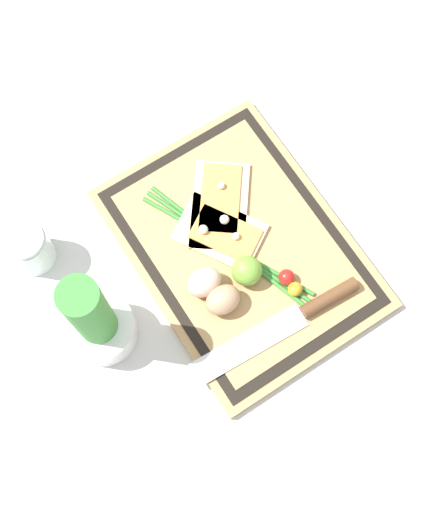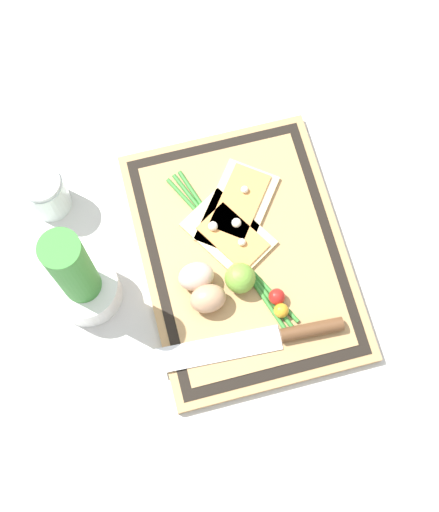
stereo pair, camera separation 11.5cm
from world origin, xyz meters
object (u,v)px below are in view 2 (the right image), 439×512
pizza_slice_far (229,234)px  cherry_tomato_red (277,297)px  pizza_slice_near (238,207)px  egg_pink (196,276)px  knife (281,336)px  herb_pot (80,281)px  egg_brown (208,299)px  lime (240,278)px  cherry_tomato_yellow (281,311)px  sauce_jar (46,194)px

pizza_slice_far → cherry_tomato_red: cherry_tomato_red is taller
pizza_slice_near → egg_pink: 0.14m
knife → herb_pot: 0.32m
knife → pizza_slice_far: bearing=11.0°
pizza_slice_near → egg_brown: (-0.15, 0.09, 0.02)m
cherry_tomato_red → herb_pot: bearing=73.4°
pizza_slice_far → lime: 0.09m
cherry_tomato_yellow → egg_brown: bearing=67.3°
pizza_slice_far → cherry_tomato_red: 0.13m
knife → sauce_jar: 0.45m
pizza_slice_near → pizza_slice_far: 0.05m
knife → lime: 0.11m
cherry_tomato_yellow → lime: bearing=38.0°
knife → egg_pink: 0.16m
cherry_tomato_red → herb_pot: herb_pot is taller
pizza_slice_near → lime: (-0.13, 0.03, 0.02)m
egg_brown → cherry_tomato_yellow: size_ratio=2.41×
herb_pot → cherry_tomato_yellow: bearing=-110.6°
lime → sauce_jar: bearing=50.9°
pizza_slice_near → pizza_slice_far: same height
egg_pink → herb_pot: (0.02, 0.18, 0.04)m
egg_brown → sauce_jar: bearing=41.7°
pizza_slice_far → cherry_tomato_yellow: (-0.15, -0.05, 0.01)m
egg_brown → sauce_jar: 0.32m
pizza_slice_far → egg_brown: (-0.10, 0.06, 0.02)m
egg_pink → pizza_slice_far: bearing=-48.9°
pizza_slice_far → knife: pizza_slice_far is taller
egg_brown → cherry_tomato_red: bearing=-101.6°
pizza_slice_near → lime: size_ratio=3.68×
pizza_slice_near → herb_pot: herb_pot is taller
egg_brown → herb_pot: size_ratio=0.24×
egg_pink → sauce_jar: 0.29m
pizza_slice_far → cherry_tomato_red: (-0.12, -0.05, 0.01)m
egg_pink → herb_pot: size_ratio=0.24×
egg_brown → lime: size_ratio=1.17×
lime → cherry_tomato_red: size_ratio=1.85×
lime → cherry_tomato_red: bearing=-129.8°
cherry_tomato_yellow → pizza_slice_far: bearing=17.5°
egg_pink → sauce_jar: (0.20, 0.21, -0.00)m
pizza_slice_far → egg_pink: egg_pink is taller
knife → egg_brown: 0.13m
cherry_tomato_yellow → herb_pot: bearing=69.4°
pizza_slice_near → egg_brown: 0.17m
pizza_slice_far → egg_pink: bearing=131.1°
sauce_jar → herb_pot: bearing=-170.0°
cherry_tomato_red → cherry_tomato_yellow: size_ratio=1.11×
egg_brown → herb_pot: (0.06, 0.18, 0.04)m
egg_brown → herb_pot: herb_pot is taller
pizza_slice_far → herb_pot: herb_pot is taller
egg_pink → pizza_slice_near: bearing=-42.9°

